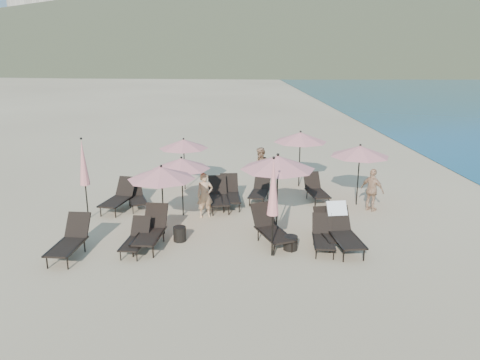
{
  "coord_description": "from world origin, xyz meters",
  "views": [
    {
      "loc": [
        -0.96,
        -12.35,
        5.62
      ],
      "look_at": [
        -0.23,
        3.5,
        1.1
      ],
      "focal_mm": 35.0,
      "sensor_mm": 36.0,
      "label": 1
    }
  ],
  "objects_px": {
    "lounger_7": "(119,197)",
    "lounger_3": "(271,228)",
    "umbrella_closed_1": "(83,163)",
    "side_table_1": "(291,243)",
    "beachgoer_b": "(260,168)",
    "umbrella_open_1": "(181,163)",
    "beachgoer_c": "(372,190)",
    "lounger_11": "(316,189)",
    "lounger_8": "(219,195)",
    "beachgoer_a": "(205,195)",
    "lounger_1": "(136,238)",
    "umbrella_closed_0": "(273,188)",
    "lounger_5": "(343,229)",
    "side_table_0": "(180,234)",
    "lounger_4": "(329,229)",
    "lounger_2": "(151,229)",
    "lounger_6": "(136,196)",
    "lounger_0": "(70,240)",
    "lounger_9": "(230,193)",
    "lounger_12": "(323,236)",
    "lounger_10": "(260,190)",
    "umbrella_open_5": "(360,151)",
    "umbrella_open_4": "(300,137)",
    "umbrella_open_2": "(278,162)",
    "umbrella_open_3": "(184,144)",
    "umbrella_open_0": "(161,173)"
  },
  "relations": [
    {
      "from": "lounger_6",
      "to": "beachgoer_c",
      "type": "distance_m",
      "value": 8.46
    },
    {
      "from": "lounger_4",
      "to": "beachgoer_b",
      "type": "bearing_deg",
      "value": 98.31
    },
    {
      "from": "lounger_11",
      "to": "umbrella_open_1",
      "type": "height_order",
      "value": "umbrella_open_1"
    },
    {
      "from": "lounger_1",
      "to": "umbrella_closed_0",
      "type": "height_order",
      "value": "umbrella_closed_0"
    },
    {
      "from": "lounger_7",
      "to": "umbrella_open_3",
      "type": "distance_m",
      "value": 3.54
    },
    {
      "from": "lounger_5",
      "to": "lounger_11",
      "type": "relative_size",
      "value": 1.13
    },
    {
      "from": "lounger_2",
      "to": "lounger_8",
      "type": "xyz_separation_m",
      "value": [
        1.98,
        3.24,
        -0.01
      ]
    },
    {
      "from": "lounger_6",
      "to": "lounger_9",
      "type": "height_order",
      "value": "lounger_9"
    },
    {
      "from": "umbrella_open_3",
      "to": "umbrella_closed_1",
      "type": "relative_size",
      "value": 0.76
    },
    {
      "from": "umbrella_open_2",
      "to": "beachgoer_c",
      "type": "bearing_deg",
      "value": 24.76
    },
    {
      "from": "lounger_9",
      "to": "umbrella_open_4",
      "type": "xyz_separation_m",
      "value": [
        2.94,
        2.28,
        1.61
      ]
    },
    {
      "from": "lounger_7",
      "to": "lounger_6",
      "type": "bearing_deg",
      "value": 39.29
    },
    {
      "from": "lounger_6",
      "to": "umbrella_closed_1",
      "type": "relative_size",
      "value": 0.58
    },
    {
      "from": "lounger_5",
      "to": "lounger_6",
      "type": "bearing_deg",
      "value": 145.39
    },
    {
      "from": "lounger_9",
      "to": "beachgoer_a",
      "type": "distance_m",
      "value": 1.51
    },
    {
      "from": "lounger_11",
      "to": "lounger_12",
      "type": "distance_m",
      "value": 4.46
    },
    {
      "from": "lounger_4",
      "to": "lounger_9",
      "type": "xyz_separation_m",
      "value": [
        -2.86,
        3.56,
        0.05
      ]
    },
    {
      "from": "lounger_10",
      "to": "beachgoer_a",
      "type": "relative_size",
      "value": 1.12
    },
    {
      "from": "lounger_5",
      "to": "side_table_0",
      "type": "xyz_separation_m",
      "value": [
        -4.76,
        0.66,
        -0.34
      ]
    },
    {
      "from": "lounger_0",
      "to": "lounger_1",
      "type": "relative_size",
      "value": 1.21
    },
    {
      "from": "lounger_2",
      "to": "lounger_6",
      "type": "height_order",
      "value": "lounger_2"
    },
    {
      "from": "umbrella_open_2",
      "to": "lounger_12",
      "type": "bearing_deg",
      "value": -52.7
    },
    {
      "from": "lounger_7",
      "to": "umbrella_closed_1",
      "type": "distance_m",
      "value": 1.94
    },
    {
      "from": "umbrella_open_5",
      "to": "beachgoer_b",
      "type": "distance_m",
      "value": 4.29
    },
    {
      "from": "lounger_4",
      "to": "umbrella_closed_1",
      "type": "height_order",
      "value": "umbrella_closed_1"
    },
    {
      "from": "side_table_0",
      "to": "beachgoer_b",
      "type": "bearing_deg",
      "value": 62.07
    },
    {
      "from": "lounger_8",
      "to": "lounger_9",
      "type": "height_order",
      "value": "lounger_8"
    },
    {
      "from": "lounger_7",
      "to": "lounger_3",
      "type": "bearing_deg",
      "value": -16.21
    },
    {
      "from": "umbrella_closed_1",
      "to": "lounger_1",
      "type": "bearing_deg",
      "value": -52.29
    },
    {
      "from": "lounger_8",
      "to": "umbrella_open_0",
      "type": "distance_m",
      "value": 3.29
    },
    {
      "from": "lounger_4",
      "to": "lounger_8",
      "type": "height_order",
      "value": "lounger_8"
    },
    {
      "from": "umbrella_open_1",
      "to": "lounger_0",
      "type": "bearing_deg",
      "value": -132.87
    },
    {
      "from": "lounger_3",
      "to": "lounger_9",
      "type": "height_order",
      "value": "lounger_3"
    },
    {
      "from": "umbrella_open_5",
      "to": "side_table_0",
      "type": "relative_size",
      "value": 5.12
    },
    {
      "from": "lounger_3",
      "to": "beachgoer_b",
      "type": "distance_m",
      "value": 5.76
    },
    {
      "from": "lounger_12",
      "to": "umbrella_open_1",
      "type": "relative_size",
      "value": 0.76
    },
    {
      "from": "umbrella_open_2",
      "to": "umbrella_open_3",
      "type": "bearing_deg",
      "value": 124.9
    },
    {
      "from": "umbrella_open_4",
      "to": "side_table_1",
      "type": "bearing_deg",
      "value": -101.6
    },
    {
      "from": "lounger_8",
      "to": "beachgoer_a",
      "type": "bearing_deg",
      "value": -121.61
    },
    {
      "from": "umbrella_open_1",
      "to": "umbrella_closed_0",
      "type": "bearing_deg",
      "value": -51.36
    },
    {
      "from": "lounger_0",
      "to": "side_table_1",
      "type": "distance_m",
      "value": 6.19
    },
    {
      "from": "lounger_4",
      "to": "umbrella_closed_1",
      "type": "xyz_separation_m",
      "value": [
        -7.71,
        2.34,
        1.52
      ]
    },
    {
      "from": "side_table_0",
      "to": "beachgoer_c",
      "type": "height_order",
      "value": "beachgoer_c"
    },
    {
      "from": "umbrella_closed_0",
      "to": "side_table_0",
      "type": "relative_size",
      "value": 6.37
    },
    {
      "from": "side_table_1",
      "to": "beachgoer_b",
      "type": "distance_m",
      "value": 6.28
    },
    {
      "from": "lounger_5",
      "to": "umbrella_closed_0",
      "type": "height_order",
      "value": "umbrella_closed_0"
    },
    {
      "from": "umbrella_open_1",
      "to": "beachgoer_c",
      "type": "relative_size",
      "value": 1.37
    },
    {
      "from": "lounger_7",
      "to": "beachgoer_c",
      "type": "xyz_separation_m",
      "value": [
        8.98,
        -0.54,
        0.28
      ]
    },
    {
      "from": "lounger_8",
      "to": "beachgoer_c",
      "type": "distance_m",
      "value": 5.46
    },
    {
      "from": "lounger_5",
      "to": "lounger_2",
      "type": "bearing_deg",
      "value": 171.75
    }
  ]
}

